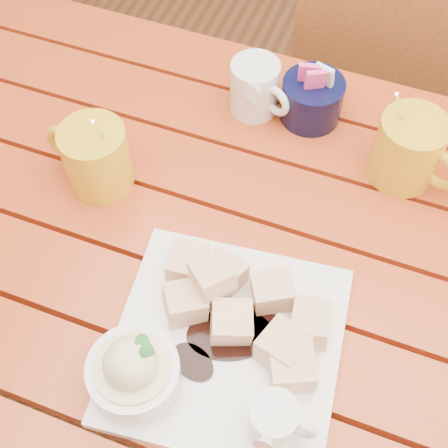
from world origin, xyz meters
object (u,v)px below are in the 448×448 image
at_px(coffee_mug_left, 95,157).
at_px(coffee_mug_right, 410,150).
at_px(dessert_plate, 208,346).
at_px(chair_far, 382,106).
at_px(table, 238,288).

height_order(coffee_mug_left, coffee_mug_right, coffee_mug_right).
distance_m(coffee_mug_left, coffee_mug_right, 0.44).
xyz_separation_m(coffee_mug_left, coffee_mug_right, (0.41, 0.17, 0.00)).
height_order(dessert_plate, coffee_mug_left, coffee_mug_left).
xyz_separation_m(coffee_mug_left, chair_far, (0.35, 0.58, -0.33)).
bearing_deg(chair_far, coffee_mug_left, 51.14).
relative_size(table, dessert_plate, 3.95).
relative_size(coffee_mug_left, coffee_mug_right, 0.97).
bearing_deg(dessert_plate, coffee_mug_left, 141.47).
bearing_deg(coffee_mug_right, coffee_mug_left, -135.20).
xyz_separation_m(dessert_plate, coffee_mug_right, (0.16, 0.37, 0.02)).
xyz_separation_m(coffee_mug_right, chair_far, (-0.06, 0.41, -0.33)).
height_order(table, coffee_mug_right, coffee_mug_right).
distance_m(dessert_plate, coffee_mug_right, 0.40).
distance_m(dessert_plate, coffee_mug_left, 0.32).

